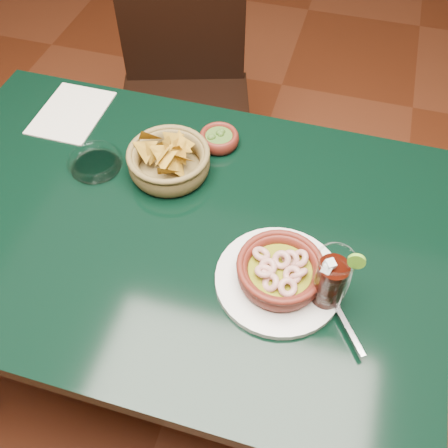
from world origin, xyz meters
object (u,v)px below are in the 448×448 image
(dining_table, at_px, (169,246))
(cola_drink, at_px, (330,281))
(shrimp_plate, at_px, (280,273))
(chip_basket, at_px, (169,161))
(dining_chair, at_px, (184,92))

(dining_table, distance_m, cola_drink, 0.42)
(shrimp_plate, xyz_separation_m, chip_basket, (-0.31, 0.23, 0.00))
(dining_table, relative_size, cola_drink, 7.25)
(dining_chair, bearing_deg, shrimp_plate, -58.59)
(dining_table, distance_m, dining_chair, 0.75)
(shrimp_plate, bearing_deg, dining_chair, 121.41)
(dining_table, height_order, chip_basket, chip_basket)
(shrimp_plate, relative_size, chip_basket, 1.38)
(dining_table, bearing_deg, dining_chair, 106.71)
(cola_drink, bearing_deg, shrimp_plate, 170.11)
(dining_table, xyz_separation_m, chip_basket, (-0.04, 0.14, 0.13))
(shrimp_plate, height_order, chip_basket, chip_basket)
(cola_drink, bearing_deg, dining_chair, 125.52)
(dining_table, distance_m, shrimp_plate, 0.31)
(dining_table, bearing_deg, chip_basket, 105.51)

